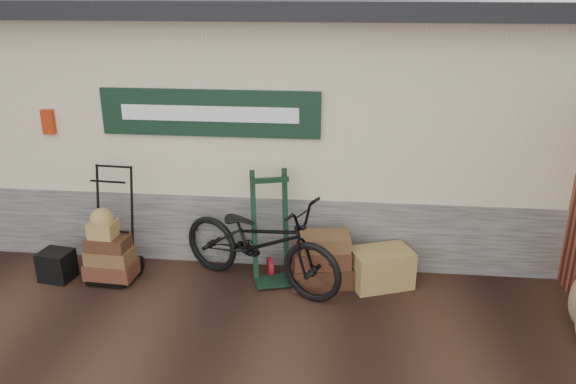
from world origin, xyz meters
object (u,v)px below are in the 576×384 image
object	(u,v)px
green_barrow	(271,228)
bicycle	(260,237)
porter_trolley	(113,223)
black_trunk	(57,265)
wicker_hamper	(381,268)
suitcase_stack	(321,258)

from	to	relation	value
green_barrow	bicycle	xyz separation A→B (m)	(-0.11, -0.14, -0.06)
porter_trolley	black_trunk	world-z (taller)	porter_trolley
green_barrow	wicker_hamper	size ratio (longest dim) A/B	1.97
porter_trolley	bicycle	bearing A→B (deg)	2.39
suitcase_stack	porter_trolley	bearing A→B (deg)	-178.32
porter_trolley	black_trunk	bearing A→B (deg)	-161.36
porter_trolley	black_trunk	xyz separation A→B (m)	(-0.68, -0.18, -0.51)
porter_trolley	wicker_hamper	xyz separation A→B (m)	(3.20, 0.09, -0.47)
suitcase_stack	black_trunk	size ratio (longest dim) A/B	1.98
wicker_hamper	bicycle	distance (m)	1.48
wicker_hamper	bicycle	xyz separation A→B (m)	(-1.42, -0.14, 0.39)
porter_trolley	suitcase_stack	world-z (taller)	porter_trolley
wicker_hamper	black_trunk	size ratio (longest dim) A/B	1.88
wicker_hamper	green_barrow	bearing A→B (deg)	-179.95
bicycle	green_barrow	bearing A→B (deg)	-14.09
wicker_hamper	black_trunk	world-z (taller)	wicker_hamper
suitcase_stack	black_trunk	bearing A→B (deg)	-175.42
green_barrow	bicycle	bearing A→B (deg)	-145.22
green_barrow	bicycle	size ratio (longest dim) A/B	0.64
porter_trolley	green_barrow	distance (m)	1.89
black_trunk	bicycle	world-z (taller)	bicycle
green_barrow	black_trunk	distance (m)	2.63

